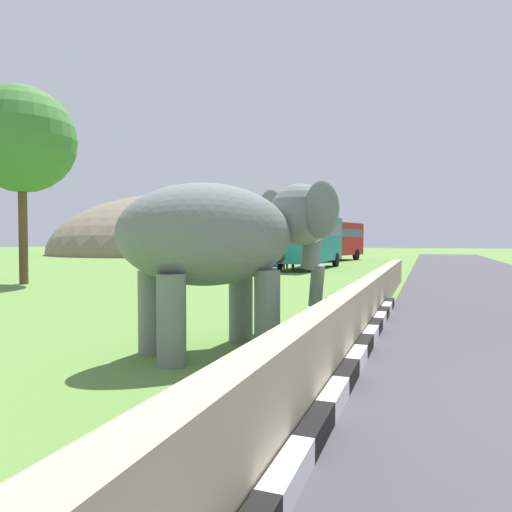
% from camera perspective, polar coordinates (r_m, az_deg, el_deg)
% --- Properties ---
extents(striped_curb, '(16.20, 0.20, 0.24)m').
position_cam_1_polar(striped_curb, '(5.83, 10.46, -15.58)').
color(striped_curb, white).
rests_on(striped_curb, ground_plane).
extents(barrier_parapet, '(28.00, 0.36, 1.00)m').
position_cam_1_polar(barrier_parapet, '(8.05, 11.26, -7.91)').
color(barrier_parapet, tan).
rests_on(barrier_parapet, ground_plane).
extents(elephant, '(3.92, 3.69, 2.93)m').
position_cam_1_polar(elephant, '(7.85, -3.37, 2.27)').
color(elephant, slate).
rests_on(elephant, ground_plane).
extents(person_handler, '(0.54, 0.51, 1.66)m').
position_cam_1_polar(person_handler, '(9.28, 1.51, -3.91)').
color(person_handler, navy).
rests_on(person_handler, ground_plane).
extents(bus_teal, '(8.94, 2.83, 3.50)m').
position_cam_1_polar(bus_teal, '(30.66, 6.58, 2.33)').
color(bus_teal, teal).
rests_on(bus_teal, ground_plane).
extents(bus_red, '(8.97, 4.62, 3.50)m').
position_cam_1_polar(bus_red, '(42.81, 9.42, 2.21)').
color(bus_red, '#B21E1E').
rests_on(bus_red, ground_plane).
extents(cow_near, '(1.89, 1.16, 1.23)m').
position_cam_1_polar(cow_near, '(27.45, 1.29, -0.14)').
color(cow_near, beige).
rests_on(cow_near, ground_plane).
extents(cow_mid, '(1.16, 1.89, 1.23)m').
position_cam_1_polar(cow_mid, '(29.35, 5.36, -0.01)').
color(cow_mid, '#473323').
rests_on(cow_mid, ground_plane).
extents(cow_far, '(1.65, 1.61, 1.23)m').
position_cam_1_polar(cow_far, '(26.63, 2.90, -0.20)').
color(cow_far, '#473323').
rests_on(cow_far, ground_plane).
extents(tree_distant, '(4.49, 4.49, 8.40)m').
position_cam_1_polar(tree_distant, '(22.47, -27.00, 12.66)').
color(tree_distant, brown).
rests_on(tree_distant, ground_plane).
extents(hill_east, '(42.67, 34.14, 17.26)m').
position_cam_1_polar(hill_east, '(69.55, -8.59, 0.39)').
color(hill_east, '#756C58').
rests_on(hill_east, ground_plane).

